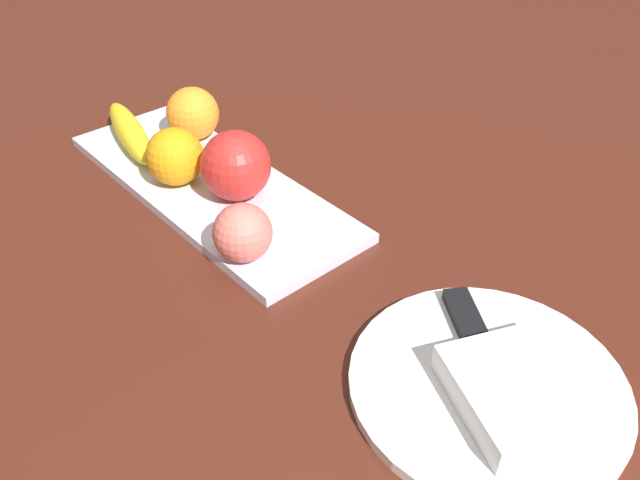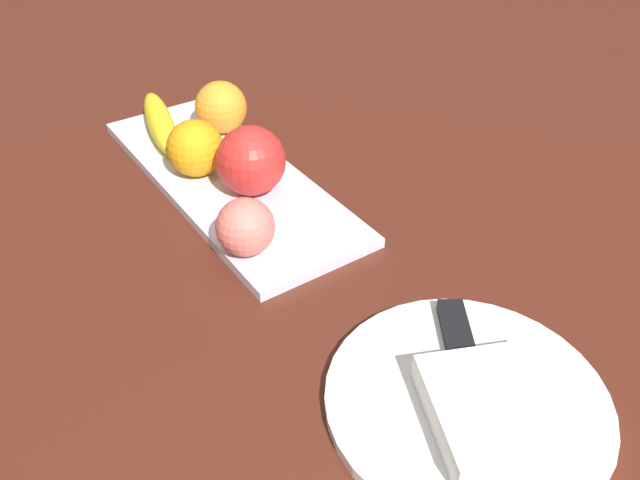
{
  "view_description": "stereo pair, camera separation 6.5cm",
  "coord_description": "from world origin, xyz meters",
  "px_view_note": "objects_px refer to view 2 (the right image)",
  "views": [
    {
      "loc": [
        0.55,
        -0.35,
        0.44
      ],
      "look_at": [
        0.17,
        -0.0,
        0.04
      ],
      "focal_mm": 35.96,
      "sensor_mm": 36.0,
      "label": 1
    },
    {
      "loc": [
        0.59,
        -0.3,
        0.44
      ],
      "look_at": [
        0.17,
        -0.0,
        0.04
      ],
      "focal_mm": 35.96,
      "sensor_mm": 36.0,
      "label": 2
    }
  ],
  "objects_px": {
    "fruit_tray": "(225,179)",
    "orange_near_apple": "(221,107)",
    "knife": "(461,351)",
    "folded_napkin": "(494,412)",
    "apple": "(251,161)",
    "banana": "(160,122)",
    "peach": "(245,227)",
    "dinner_plate": "(464,402)",
    "orange_near_banana": "(195,148)"
  },
  "relations": [
    {
      "from": "banana",
      "to": "folded_napkin",
      "type": "distance_m",
      "value": 0.6
    },
    {
      "from": "peach",
      "to": "dinner_plate",
      "type": "relative_size",
      "value": 0.26
    },
    {
      "from": "apple",
      "to": "knife",
      "type": "relative_size",
      "value": 0.51
    },
    {
      "from": "apple",
      "to": "folded_napkin",
      "type": "relative_size",
      "value": 0.75
    },
    {
      "from": "orange_near_banana",
      "to": "orange_near_apple",
      "type": "bearing_deg",
      "value": 136.54
    },
    {
      "from": "orange_near_banana",
      "to": "folded_napkin",
      "type": "bearing_deg",
      "value": 3.05
    },
    {
      "from": "fruit_tray",
      "to": "dinner_plate",
      "type": "height_order",
      "value": "fruit_tray"
    },
    {
      "from": "banana",
      "to": "peach",
      "type": "distance_m",
      "value": 0.3
    },
    {
      "from": "apple",
      "to": "knife",
      "type": "distance_m",
      "value": 0.34
    },
    {
      "from": "fruit_tray",
      "to": "folded_napkin",
      "type": "height_order",
      "value": "folded_napkin"
    },
    {
      "from": "knife",
      "to": "dinner_plate",
      "type": "bearing_deg",
      "value": -5.94
    },
    {
      "from": "fruit_tray",
      "to": "knife",
      "type": "relative_size",
      "value": 2.7
    },
    {
      "from": "apple",
      "to": "folded_napkin",
      "type": "height_order",
      "value": "apple"
    },
    {
      "from": "fruit_tray",
      "to": "orange_near_apple",
      "type": "xyz_separation_m",
      "value": [
        -0.11,
        0.05,
        0.04
      ]
    },
    {
      "from": "peach",
      "to": "knife",
      "type": "distance_m",
      "value": 0.25
    },
    {
      "from": "dinner_plate",
      "to": "banana",
      "type": "bearing_deg",
      "value": -177.88
    },
    {
      "from": "apple",
      "to": "peach",
      "type": "bearing_deg",
      "value": -32.75
    },
    {
      "from": "peach",
      "to": "folded_napkin",
      "type": "xyz_separation_m",
      "value": [
        0.3,
        0.05,
        -0.02
      ]
    },
    {
      "from": "folded_napkin",
      "to": "knife",
      "type": "height_order",
      "value": "folded_napkin"
    },
    {
      "from": "orange_near_apple",
      "to": "apple",
      "type": "bearing_deg",
      "value": -14.91
    },
    {
      "from": "fruit_tray",
      "to": "knife",
      "type": "height_order",
      "value": "knife"
    },
    {
      "from": "orange_near_banana",
      "to": "dinner_plate",
      "type": "xyz_separation_m",
      "value": [
        0.45,
        0.03,
        -0.04
      ]
    },
    {
      "from": "orange_near_apple",
      "to": "folded_napkin",
      "type": "bearing_deg",
      "value": -5.46
    },
    {
      "from": "apple",
      "to": "banana",
      "type": "distance_m",
      "value": 0.2
    },
    {
      "from": "apple",
      "to": "peach",
      "type": "xyz_separation_m",
      "value": [
        0.1,
        -0.06,
        -0.01
      ]
    },
    {
      "from": "apple",
      "to": "folded_napkin",
      "type": "xyz_separation_m",
      "value": [
        0.4,
        -0.01,
        -0.03
      ]
    },
    {
      "from": "fruit_tray",
      "to": "folded_napkin",
      "type": "relative_size",
      "value": 3.93
    },
    {
      "from": "banana",
      "to": "orange_near_apple",
      "type": "relative_size",
      "value": 2.58
    },
    {
      "from": "peach",
      "to": "orange_near_apple",
      "type": "bearing_deg",
      "value": 157.63
    },
    {
      "from": "banana",
      "to": "peach",
      "type": "bearing_deg",
      "value": 8.47
    },
    {
      "from": "orange_near_banana",
      "to": "folded_napkin",
      "type": "distance_m",
      "value": 0.48
    },
    {
      "from": "peach",
      "to": "banana",
      "type": "bearing_deg",
      "value": 174.03
    },
    {
      "from": "orange_near_apple",
      "to": "orange_near_banana",
      "type": "relative_size",
      "value": 1.01
    },
    {
      "from": "banana",
      "to": "knife",
      "type": "bearing_deg",
      "value": 19.91
    },
    {
      "from": "fruit_tray",
      "to": "folded_napkin",
      "type": "bearing_deg",
      "value": 0.0
    },
    {
      "from": "orange_near_apple",
      "to": "banana",
      "type": "bearing_deg",
      "value": -119.16
    },
    {
      "from": "orange_near_apple",
      "to": "peach",
      "type": "height_order",
      "value": "orange_near_apple"
    },
    {
      "from": "banana",
      "to": "peach",
      "type": "relative_size",
      "value": 2.95
    },
    {
      "from": "banana",
      "to": "dinner_plate",
      "type": "bearing_deg",
      "value": 16.55
    },
    {
      "from": "peach",
      "to": "orange_near_banana",
      "type": "bearing_deg",
      "value": 171.18
    },
    {
      "from": "fruit_tray",
      "to": "apple",
      "type": "xyz_separation_m",
      "value": [
        0.05,
        0.01,
        0.05
      ]
    },
    {
      "from": "banana",
      "to": "orange_near_apple",
      "type": "height_order",
      "value": "orange_near_apple"
    },
    {
      "from": "banana",
      "to": "folded_napkin",
      "type": "bearing_deg",
      "value": 16.45
    },
    {
      "from": "folded_napkin",
      "to": "apple",
      "type": "bearing_deg",
      "value": 178.37
    },
    {
      "from": "peach",
      "to": "folded_napkin",
      "type": "bearing_deg",
      "value": 9.83
    },
    {
      "from": "fruit_tray",
      "to": "knife",
      "type": "xyz_separation_m",
      "value": [
        0.39,
        0.03,
        0.01
      ]
    },
    {
      "from": "fruit_tray",
      "to": "knife",
      "type": "bearing_deg",
      "value": 4.46
    },
    {
      "from": "banana",
      "to": "dinner_plate",
      "type": "distance_m",
      "value": 0.57
    },
    {
      "from": "fruit_tray",
      "to": "peach",
      "type": "height_order",
      "value": "peach"
    },
    {
      "from": "folded_napkin",
      "to": "knife",
      "type": "bearing_deg",
      "value": 155.44
    }
  ]
}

